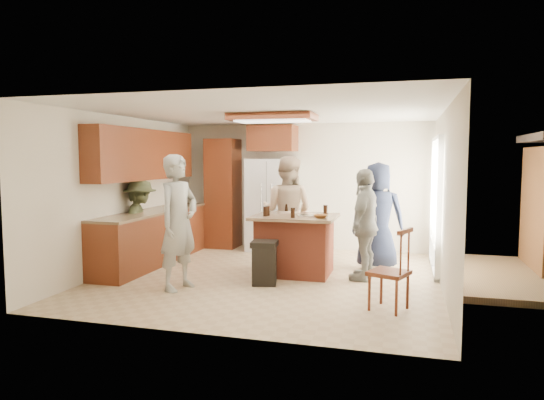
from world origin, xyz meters
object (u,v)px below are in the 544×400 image
(person_side_right, at_px, (365,224))
(kitchen_island, at_px, (295,244))
(refrigerator, at_px, (272,205))
(spindle_chair, at_px, (391,273))
(person_behind_right, at_px, (378,216))
(person_counter, at_px, (140,223))
(trash_bin, at_px, (264,262))
(person_behind_left, at_px, (287,212))
(person_front_left, at_px, (179,222))

(person_side_right, relative_size, kitchen_island, 1.30)
(refrigerator, height_order, spindle_chair, refrigerator)
(person_behind_right, xyz_separation_m, person_counter, (-3.82, -0.90, -0.14))
(refrigerator, xyz_separation_m, trash_bin, (0.59, -2.53, -0.58))
(person_side_right, xyz_separation_m, person_counter, (-3.68, -0.14, -0.10))
(person_counter, xyz_separation_m, refrigerator, (1.72, 2.01, 0.16))
(person_behind_left, relative_size, person_behind_right, 1.05)
(trash_bin, xyz_separation_m, spindle_chair, (1.79, -0.75, 0.13))
(person_behind_right, xyz_separation_m, person_side_right, (-0.14, -0.76, -0.04))
(spindle_chair, bearing_deg, person_behind_left, 131.56)
(person_front_left, relative_size, person_side_right, 1.12)
(person_behind_left, bearing_deg, person_counter, 23.73)
(person_behind_left, relative_size, kitchen_island, 1.44)
(person_front_left, bearing_deg, refrigerator, 6.69)
(trash_bin, height_order, spindle_chair, spindle_chair)
(kitchen_island, bearing_deg, person_behind_left, 116.21)
(person_behind_right, distance_m, person_side_right, 0.77)
(person_counter, height_order, spindle_chair, person_counter)
(person_counter, bearing_deg, trash_bin, -118.93)
(trash_bin, bearing_deg, person_side_right, 25.85)
(person_front_left, bearing_deg, person_counter, 64.44)
(person_behind_right, xyz_separation_m, spindle_chair, (0.28, -2.17, -0.42))
(person_counter, xyz_separation_m, trash_bin, (2.31, -0.52, -0.42))
(kitchen_island, bearing_deg, person_behind_right, 29.47)
(refrigerator, relative_size, kitchen_island, 1.41)
(person_counter, distance_m, refrigerator, 2.65)
(person_behind_left, distance_m, refrigerator, 1.45)
(person_counter, bearing_deg, person_front_left, -147.19)
(person_front_left, xyz_separation_m, refrigerator, (0.48, 3.09, -0.03))
(person_behind_right, bearing_deg, trash_bin, 44.52)
(kitchen_island, bearing_deg, refrigerator, 115.94)
(person_counter, relative_size, refrigerator, 0.82)
(person_behind_left, height_order, trash_bin, person_behind_left)
(person_behind_left, height_order, kitchen_island, person_behind_left)
(person_front_left, distance_m, spindle_chair, 2.91)
(person_front_left, bearing_deg, person_behind_right, -37.09)
(person_counter, height_order, refrigerator, refrigerator)
(person_behind_right, height_order, kitchen_island, person_behind_right)
(person_front_left, bearing_deg, person_side_right, -47.99)
(refrigerator, bearing_deg, person_side_right, -43.65)
(person_side_right, bearing_deg, person_behind_left, -101.40)
(kitchen_island, height_order, trash_bin, kitchen_island)
(person_front_left, relative_size, spindle_chair, 1.88)
(refrigerator, bearing_deg, person_behind_left, -64.17)
(person_behind_left, bearing_deg, spindle_chair, 138.57)
(refrigerator, distance_m, spindle_chair, 4.08)
(kitchen_island, xyz_separation_m, trash_bin, (-0.28, -0.73, -0.16))
(person_behind_right, distance_m, trash_bin, 2.15)
(refrigerator, distance_m, kitchen_island, 2.05)
(person_counter, bearing_deg, refrigerator, -56.67)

